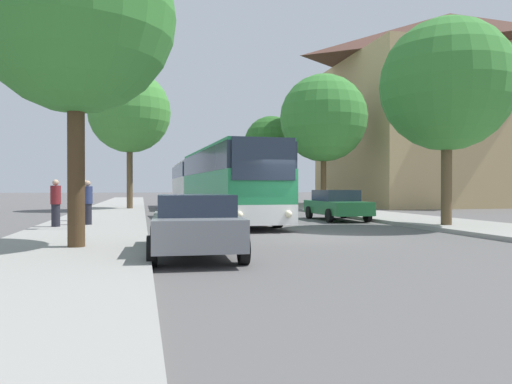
{
  "coord_description": "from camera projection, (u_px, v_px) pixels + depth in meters",
  "views": [
    {
      "loc": [
        -5.17,
        -14.97,
        1.55
      ],
      "look_at": [
        1.3,
        13.28,
        1.3
      ],
      "focal_mm": 35.0,
      "sensor_mm": 36.0,
      "label": 1
    }
  ],
  "objects": [
    {
      "name": "pedestrian_waiting_far",
      "position": [
        56.0,
        203.0,
        17.91
      ],
      "size": [
        0.36,
        0.36,
        1.7
      ],
      "rotation": [
        0.0,
        0.0,
        2.99
      ],
      "color": "#23232D",
      "rests_on": "sidewalk_left"
    },
    {
      "name": "parked_car_right_near",
      "position": [
        336.0,
        204.0,
        23.79
      ],
      "size": [
        2.09,
        4.69,
        1.44
      ],
      "rotation": [
        0.0,
        0.0,
        3.12
      ],
      "color": "#236B38",
      "rests_on": "ground_plane"
    },
    {
      "name": "ground_plane",
      "position": [
        310.0,
        237.0,
        15.76
      ],
      "size": [
        300.0,
        300.0,
        0.0
      ],
      "primitive_type": "plane",
      "color": "#565454",
      "rests_on": "ground"
    },
    {
      "name": "bus_middle",
      "position": [
        193.0,
        185.0,
        37.94
      ],
      "size": [
        2.87,
        11.83,
        3.36
      ],
      "rotation": [
        0.0,
        0.0,
        0.0
      ],
      "color": "#2D519E",
      "rests_on": "ground_plane"
    },
    {
      "name": "tree_right_mid",
      "position": [
        447.0,
        85.0,
        18.8
      ],
      "size": [
        5.0,
        5.0,
        7.8
      ],
      "color": "brown",
      "rests_on": "sidewalk_right"
    },
    {
      "name": "tree_right_far",
      "position": [
        324.0,
        118.0,
        35.28
      ],
      "size": [
        6.18,
        6.18,
        9.43
      ],
      "color": "#513D23",
      "rests_on": "sidewalk_right"
    },
    {
      "name": "pedestrian_waiting_near",
      "position": [
        88.0,
        202.0,
        18.93
      ],
      "size": [
        0.36,
        0.36,
        1.67
      ],
      "rotation": [
        0.0,
        0.0,
        1.27
      ],
      "color": "#23232D",
      "rests_on": "sidewalk_left"
    },
    {
      "name": "building_right_background",
      "position": [
        450.0,
        109.0,
        44.24
      ],
      "size": [
        19.73,
        15.24,
        17.03
      ],
      "color": "tan",
      "rests_on": "ground_plane"
    },
    {
      "name": "pedestrian_walking_back",
      "position": [
        84.0,
        200.0,
        21.22
      ],
      "size": [
        0.36,
        0.36,
        1.75
      ],
      "rotation": [
        0.0,
        0.0,
        5.87
      ],
      "color": "#23232D",
      "rests_on": "sidewalk_left"
    },
    {
      "name": "parked_car_left_curb",
      "position": [
        195.0,
        224.0,
        11.09
      ],
      "size": [
        2.15,
        4.13,
        1.4
      ],
      "rotation": [
        0.0,
        0.0,
        -0.05
      ],
      "color": "slate",
      "rests_on": "ground_plane"
    },
    {
      "name": "tree_left_far",
      "position": [
        130.0,
        112.0,
        33.8
      ],
      "size": [
        5.53,
        5.53,
        9.32
      ],
      "color": "brown",
      "rests_on": "sidewalk_left"
    },
    {
      "name": "bus_stop_sign",
      "position": [
        70.0,
        187.0,
        16.93
      ],
      "size": [
        0.08,
        0.45,
        2.31
      ],
      "color": "gray",
      "rests_on": "sidewalk_left"
    },
    {
      "name": "sidewalk_left",
      "position": [
        76.0,
        239.0,
        14.2
      ],
      "size": [
        4.0,
        120.0,
        0.15
      ],
      "primitive_type": "cube",
      "color": "gray",
      "rests_on": "ground_plane"
    },
    {
      "name": "tree_right_near",
      "position": [
        271.0,
        143.0,
        43.64
      ],
      "size": [
        4.72,
        4.72,
        7.67
      ],
      "color": "brown",
      "rests_on": "sidewalk_right"
    },
    {
      "name": "tree_left_near",
      "position": [
        76.0,
        14.0,
        11.79
      ],
      "size": [
        4.72,
        4.72,
        7.89
      ],
      "color": "#47331E",
      "rests_on": "sidewalk_left"
    },
    {
      "name": "sidewalk_right",
      "position": [
        501.0,
        230.0,
        17.33
      ],
      "size": [
        4.0,
        120.0,
        0.15
      ],
      "primitive_type": "cube",
      "color": "gray",
      "rests_on": "ground_plane"
    },
    {
      "name": "bus_front",
      "position": [
        227.0,
        183.0,
        22.44
      ],
      "size": [
        3.07,
        12.14,
        3.27
      ],
      "rotation": [
        0.0,
        0.0,
        0.04
      ],
      "color": "silver",
      "rests_on": "ground_plane"
    },
    {
      "name": "parked_car_right_far",
      "position": [
        257.0,
        198.0,
        39.62
      ],
      "size": [
        2.04,
        4.24,
        1.34
      ],
      "rotation": [
        0.0,
        0.0,
        3.12
      ],
      "color": "black",
      "rests_on": "ground_plane"
    }
  ]
}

